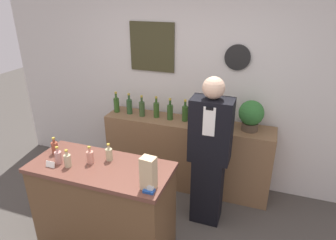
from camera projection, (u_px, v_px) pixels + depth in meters
The scene contains 22 objects.
back_wall at pixel (188, 81), 3.76m from camera, with size 5.20×0.09×2.70m.
back_shelf at pixel (186, 154), 3.87m from camera, with size 2.11×0.41×0.92m.
display_counter at pixel (104, 208), 2.90m from camera, with size 1.31×0.59×0.95m.
shopkeeper at pixel (209, 154), 3.13m from camera, with size 0.42×0.26×1.67m.
potted_plant at pixel (251, 115), 3.39m from camera, with size 0.28×0.28×0.36m.
paper_bag at pixel (148, 173), 2.34m from camera, with size 0.12×0.11×0.28m.
tape_dispenser at pixel (149, 190), 2.34m from camera, with size 0.09×0.06×0.07m.
price_card_left at pixel (50, 164), 2.67m from camera, with size 0.09×0.02×0.06m.
counter_bottle_0 at pixel (55, 147), 2.89m from camera, with size 0.06×0.06×0.17m.
counter_bottle_1 at pixel (58, 157), 2.73m from camera, with size 0.06×0.06×0.17m.
counter_bottle_2 at pixel (68, 160), 2.67m from camera, with size 0.06×0.06×0.17m.
counter_bottle_3 at pixel (90, 157), 2.73m from camera, with size 0.06×0.06×0.17m.
counter_bottle_4 at pixel (109, 154), 2.78m from camera, with size 0.06×0.06×0.17m.
shelf_bottle_0 at pixel (117, 104), 3.95m from camera, with size 0.07×0.07×0.28m.
shelf_bottle_1 at pixel (129, 106), 3.89m from camera, with size 0.07×0.07×0.28m.
shelf_bottle_2 at pixel (142, 108), 3.82m from camera, with size 0.07×0.07×0.28m.
shelf_bottle_3 at pixel (156, 109), 3.78m from camera, with size 0.07×0.07×0.28m.
shelf_bottle_4 at pixel (170, 112), 3.71m from camera, with size 0.07×0.07×0.28m.
shelf_bottle_5 at pixel (185, 113), 3.67m from camera, with size 0.07×0.07×0.28m.
shelf_bottle_6 at pixel (200, 115), 3.60m from camera, with size 0.07×0.07×0.28m.
shelf_bottle_7 at pixel (215, 118), 3.53m from camera, with size 0.07×0.07×0.28m.
shelf_bottle_8 at pixel (231, 119), 3.49m from camera, with size 0.07×0.07×0.28m.
Camera 1 is at (0.97, -1.52, 2.41)m, focal length 32.00 mm.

